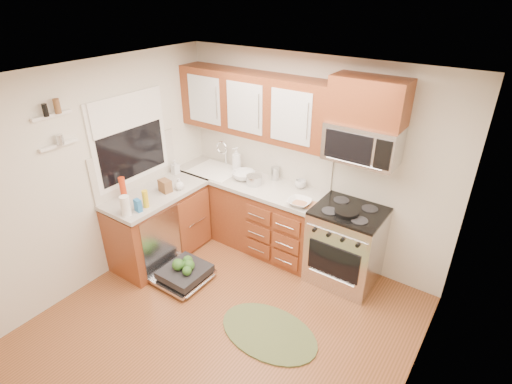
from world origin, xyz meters
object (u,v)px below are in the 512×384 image
Objects in this scene: microwave at (363,143)px; sink at (216,179)px; dishwasher at (183,273)px; skillet at (347,212)px; rug at (269,332)px; paper_towel_roll at (125,206)px; bowl_b at (243,175)px; bowl_a at (299,202)px; cup at (300,184)px; stock_pot at (254,180)px; range at (345,246)px; upper_cabinets at (253,104)px; cutting_board at (304,203)px.

sink is (-1.93, -0.13, -0.90)m from microwave.
dishwasher is 2.64× the size of skillet.
rug is at bearing -35.91° from sink.
bowl_b is at bearing 70.87° from paper_towel_roll.
cup reaches higher than bowl_a.
dishwasher is 1.42m from stock_pot.
microwave is (0.00, 0.12, 1.23)m from range.
sink is 1.38m from dishwasher.
sink is at bearing -179.70° from range.
stock_pot is (-1.01, 1.18, 0.97)m from rug.
upper_cabinets is 6.84× the size of bowl_b.
skillet reaches higher than sink.
dishwasher reaches higher than rug.
stock_pot is (0.28, 1.08, 0.88)m from dishwasher.
microwave is 2.90× the size of bowl_a.
range is at bearing -5.89° from upper_cabinets.
dishwasher is (-1.54, -1.25, -1.60)m from microwave.
microwave reaches higher than sink.
microwave is 0.72× the size of rug.
bowl_a is (-0.04, -0.05, 0.02)m from cutting_board.
microwave is at bearing 26.78° from cutting_board.
rug is (-0.25, -1.35, -1.69)m from microwave.
microwave reaches higher than cup.
bowl_a is (1.39, -0.17, 0.16)m from sink.
sink is at bearing -163.55° from upper_cabinets.
microwave is 1.04m from cup.
stock_pot reaches higher than bowl_b.
dishwasher is at bearing -70.80° from sink.
upper_cabinets is 3.31× the size of sink.
cutting_board is at bearing -8.15° from bowl_b.
bowl_b is (-0.93, 0.19, 0.01)m from bowl_a.
upper_cabinets reaches higher than rug.
bowl_b reaches higher than range.
paper_towel_roll is at bearing -138.14° from cutting_board.
stock_pot reaches higher than cup.
range is 1.25× the size of microwave.
cup reaches higher than bowl_b.
paper_towel_roll is 0.76× the size of bowl_b.
skillet is at bearing -87.79° from range.
stock_pot is 0.66× the size of bowl_b.
stock_pot reaches higher than sink.
skillet is at bearing -88.97° from microwave.
bowl_a is (-0.54, -0.30, -0.74)m from microwave.
upper_cabinets is 7.73× the size of skillet.
paper_towel_roll is 1.71× the size of cup.
paper_towel_roll is at bearing -141.46° from microwave.
cutting_board is at bearing 41.86° from paper_towel_roll.
stock_pot is 0.72× the size of cutting_board.
skillet reaches higher than bowl_a.
dishwasher is 2.68× the size of bowl_a.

